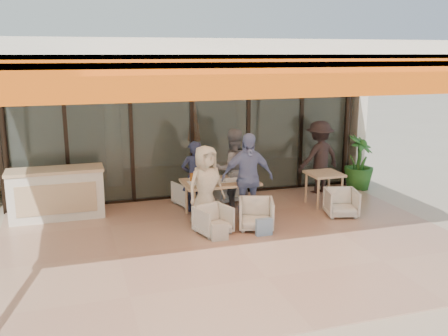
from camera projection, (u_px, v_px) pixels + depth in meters
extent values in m
plane|color=#C6B293|center=(234.00, 243.00, 8.76)|extent=(70.00, 70.00, 0.00)
cube|color=tan|center=(234.00, 243.00, 8.75)|extent=(8.00, 6.00, 0.01)
cube|color=silver|center=(235.00, 50.00, 8.01)|extent=(8.00, 6.00, 0.20)
cube|color=#E0530B|center=(323.00, 76.00, 5.34)|extent=(8.00, 0.12, 0.45)
cube|color=#F75C14|center=(295.00, 63.00, 5.96)|extent=(8.00, 1.50, 0.06)
cylinder|color=black|center=(4.00, 138.00, 9.94)|extent=(0.12, 0.12, 3.20)
cylinder|color=black|center=(347.00, 122.00, 12.21)|extent=(0.12, 0.12, 3.20)
cube|color=#9EADA3|center=(192.00, 129.00, 11.18)|extent=(8.00, 0.03, 3.20)
cube|color=black|center=(193.00, 195.00, 11.53)|extent=(8.00, 0.10, 0.08)
cube|color=black|center=(191.00, 58.00, 10.83)|extent=(8.00, 0.10, 0.08)
cube|color=black|center=(66.00, 134.00, 10.39)|extent=(0.08, 0.10, 3.20)
cube|color=black|center=(131.00, 131.00, 10.79)|extent=(0.08, 0.10, 3.20)
cube|color=black|center=(192.00, 129.00, 11.18)|extent=(0.08, 0.10, 3.20)
cube|color=black|center=(248.00, 126.00, 11.58)|extent=(0.08, 0.10, 3.20)
cube|color=black|center=(301.00, 124.00, 11.97)|extent=(0.08, 0.10, 3.20)
cube|color=black|center=(348.00, 122.00, 12.36)|extent=(0.08, 0.10, 3.20)
cube|color=silver|center=(163.00, 108.00, 14.41)|extent=(9.00, 0.25, 3.40)
cube|color=silver|center=(328.00, 110.00, 14.08)|extent=(0.25, 3.50, 3.40)
cube|color=silver|center=(174.00, 47.00, 12.40)|extent=(9.00, 3.50, 0.25)
cube|color=#E4C08B|center=(177.00, 179.00, 13.17)|extent=(8.00, 3.50, 0.02)
cylinder|color=silver|center=(113.00, 126.00, 12.22)|extent=(0.40, 0.40, 3.00)
cylinder|color=silver|center=(243.00, 121.00, 13.22)|extent=(0.40, 0.40, 3.00)
cylinder|color=black|center=(128.00, 64.00, 11.63)|extent=(0.03, 0.03, 0.70)
cube|color=black|center=(129.00, 84.00, 11.73)|extent=(0.30, 0.30, 0.40)
sphere|color=#FFBF72|center=(129.00, 84.00, 11.73)|extent=(0.18, 0.18, 0.18)
cylinder|color=black|center=(267.00, 63.00, 12.66)|extent=(0.03, 0.03, 0.70)
cube|color=black|center=(267.00, 81.00, 12.76)|extent=(0.30, 0.30, 0.40)
sphere|color=#FFBF72|center=(267.00, 81.00, 12.76)|extent=(0.18, 0.18, 0.18)
cylinder|color=black|center=(195.00, 184.00, 12.55)|extent=(0.40, 0.40, 0.05)
cylinder|color=black|center=(194.00, 144.00, 12.32)|extent=(0.04, 0.04, 2.10)
cone|color=#FD4D16|center=(194.00, 118.00, 12.18)|extent=(0.32, 0.32, 1.10)
cube|color=silver|center=(57.00, 195.00, 9.92)|extent=(1.80, 0.60, 1.00)
cube|color=#E4C08B|center=(55.00, 170.00, 9.80)|extent=(1.85, 0.65, 0.06)
cube|color=#E4C08B|center=(57.00, 199.00, 9.63)|extent=(1.50, 0.02, 0.60)
cube|color=#E4C08B|center=(220.00, 182.00, 10.04)|extent=(1.50, 0.90, 0.05)
cube|color=white|center=(220.00, 181.00, 10.03)|extent=(1.30, 0.35, 0.01)
cylinder|color=#E4C08B|center=(194.00, 207.00, 9.64)|extent=(0.06, 0.06, 0.70)
cylinder|color=#E4C08B|center=(254.00, 201.00, 10.01)|extent=(0.06, 0.06, 0.70)
cylinder|color=#E4C08B|center=(187.00, 198.00, 10.24)|extent=(0.06, 0.06, 0.70)
cylinder|color=#E4C08B|center=(243.00, 193.00, 10.60)|extent=(0.06, 0.06, 0.70)
cylinder|color=white|center=(200.00, 182.00, 9.75)|extent=(0.06, 0.06, 0.11)
cylinder|color=white|center=(205.00, 177.00, 10.13)|extent=(0.06, 0.06, 0.11)
cylinder|color=white|center=(224.00, 179.00, 9.94)|extent=(0.06, 0.06, 0.11)
cylinder|color=white|center=(231.00, 175.00, 10.27)|extent=(0.06, 0.06, 0.11)
cylinder|color=white|center=(247.00, 179.00, 9.98)|extent=(0.06, 0.06, 0.11)
cylinder|color=#995116|center=(192.00, 177.00, 9.99)|extent=(0.07, 0.07, 0.16)
cylinder|color=black|center=(211.00, 174.00, 10.24)|extent=(0.09, 0.09, 0.17)
cylinder|color=black|center=(211.00, 170.00, 10.22)|extent=(0.10, 0.10, 0.01)
cylinder|color=white|center=(202.00, 186.00, 9.62)|extent=(0.22, 0.22, 0.01)
cylinder|color=white|center=(246.00, 182.00, 9.88)|extent=(0.22, 0.22, 0.01)
cylinder|color=white|center=(194.00, 178.00, 10.20)|extent=(0.22, 0.22, 0.01)
cylinder|color=white|center=(236.00, 175.00, 10.46)|extent=(0.22, 0.22, 0.01)
imported|color=white|center=(189.00, 192.00, 10.89)|extent=(0.73, 0.70, 0.60)
imported|color=white|center=(226.00, 188.00, 11.13)|extent=(0.72, 0.69, 0.63)
imported|color=white|center=(213.00, 219.00, 9.13)|extent=(0.72, 0.69, 0.59)
imported|color=white|center=(256.00, 213.00, 9.37)|extent=(0.79, 0.77, 0.65)
imported|color=#1C213D|center=(194.00, 177.00, 10.33)|extent=(0.58, 0.40, 1.51)
imported|color=slate|center=(233.00, 169.00, 10.55)|extent=(0.85, 0.66, 1.72)
imported|color=beige|center=(206.00, 186.00, 9.48)|extent=(0.88, 0.69, 1.57)
imported|color=#7282BE|center=(247.00, 178.00, 9.71)|extent=(1.06, 0.49, 1.77)
cube|color=silver|center=(220.00, 233.00, 8.78)|extent=(0.30, 0.10, 0.34)
cube|color=#99BFD8|center=(264.00, 228.00, 9.03)|extent=(0.30, 0.10, 0.34)
cube|color=#E4C08B|center=(324.00, 174.00, 10.73)|extent=(0.70, 0.70, 0.05)
cylinder|color=#E4C08B|center=(318.00, 195.00, 10.47)|extent=(0.05, 0.05, 0.70)
cylinder|color=#E4C08B|center=(342.00, 193.00, 10.64)|extent=(0.05, 0.05, 0.70)
cylinder|color=#E4C08B|center=(306.00, 188.00, 10.99)|extent=(0.05, 0.05, 0.70)
cylinder|color=#E4C08B|center=(329.00, 186.00, 11.16)|extent=(0.05, 0.05, 0.70)
imported|color=white|center=(341.00, 202.00, 10.13)|extent=(0.73, 0.70, 0.63)
imported|color=black|center=(319.00, 157.00, 11.71)|extent=(1.23, 0.87, 1.73)
imported|color=#1E5919|center=(359.00, 162.00, 12.13)|extent=(1.04, 1.04, 1.31)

